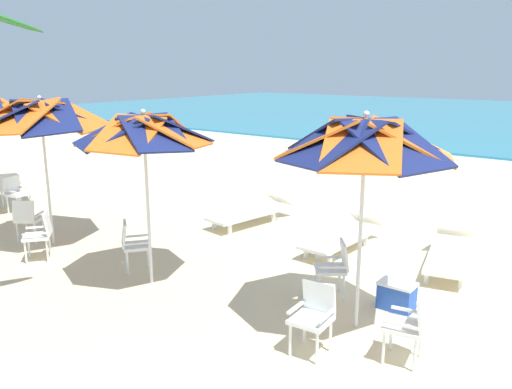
% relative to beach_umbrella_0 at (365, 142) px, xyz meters
% --- Properties ---
extents(ground_plane, '(80.00, 80.00, 0.00)m').
position_rel_beach_umbrella_0_xyz_m(ground_plane, '(0.73, 1.94, -2.46)').
color(ground_plane, beige).
extents(beach_umbrella_0, '(2.25, 2.25, 2.83)m').
position_rel_beach_umbrella_0_xyz_m(beach_umbrella_0, '(0.00, 0.00, 0.00)').
color(beach_umbrella_0, silver).
rests_on(beach_umbrella_0, ground).
extents(plastic_chair_0, '(0.63, 0.62, 0.87)m').
position_rel_beach_umbrella_0_xyz_m(plastic_chair_0, '(-0.68, 0.63, -1.96)').
color(plastic_chair_0, white).
rests_on(plastic_chair_0, ground).
extents(plastic_chair_1, '(0.47, 0.50, 0.87)m').
position_rel_beach_umbrella_0_xyz_m(plastic_chair_1, '(-0.13, -0.87, -1.96)').
color(plastic_chair_1, white).
rests_on(plastic_chair_1, ground).
extents(plastic_chair_2, '(0.53, 0.51, 0.87)m').
position_rel_beach_umbrella_0_xyz_m(plastic_chair_2, '(0.87, -0.41, -1.96)').
color(plastic_chair_2, white).
rests_on(plastic_chair_2, ground).
extents(beach_umbrella_1, '(2.09, 2.09, 2.74)m').
position_rel_beach_umbrella_0_xyz_m(beach_umbrella_1, '(-3.25, -0.66, -0.06)').
color(beach_umbrella_1, silver).
rests_on(beach_umbrella_1, ground).
extents(plastic_chair_3, '(0.62, 0.63, 0.87)m').
position_rel_beach_umbrella_0_xyz_m(plastic_chair_3, '(-3.84, -0.52, -1.96)').
color(plastic_chair_3, white).
rests_on(plastic_chair_3, ground).
extents(beach_umbrella_2, '(2.56, 2.56, 2.84)m').
position_rel_beach_umbrella_0_xyz_m(beach_umbrella_2, '(-6.19, -0.56, 0.01)').
color(beach_umbrella_2, silver).
rests_on(beach_umbrella_2, ground).
extents(plastic_chair_4, '(0.63, 0.63, 0.87)m').
position_rel_beach_umbrella_0_xyz_m(plastic_chair_4, '(-5.55, -1.15, -1.96)').
color(plastic_chair_4, white).
rests_on(plastic_chair_4, ground).
extents(plastic_chair_5, '(0.62, 0.63, 0.87)m').
position_rel_beach_umbrella_0_xyz_m(plastic_chair_5, '(-6.66, -0.77, -1.96)').
color(plastic_chair_5, white).
rests_on(plastic_chair_5, ground).
extents(plastic_chair_6, '(0.63, 0.62, 0.87)m').
position_rel_beach_umbrella_0_xyz_m(plastic_chair_6, '(-9.46, 0.36, -1.96)').
color(plastic_chair_6, white).
rests_on(plastic_chair_6, ground).
extents(plastic_chair_7, '(0.53, 0.51, 0.87)m').
position_rel_beach_umbrella_0_xyz_m(plastic_chair_7, '(-8.92, 0.22, -1.96)').
color(plastic_chair_7, white).
rests_on(plastic_chair_7, ground).
extents(sun_lounger_1, '(1.08, 2.23, 0.62)m').
position_rel_beach_umbrella_0_xyz_m(sun_lounger_1, '(0.31, 2.83, -2.18)').
color(sun_lounger_1, white).
rests_on(sun_lounger_1, ground).
extents(sun_lounger_2, '(0.73, 2.17, 0.62)m').
position_rel_beach_umbrella_0_xyz_m(sun_lounger_2, '(-1.58, 2.57, -2.18)').
color(sun_lounger_2, white).
rests_on(sun_lounger_2, ground).
extents(sun_lounger_3, '(0.95, 2.22, 0.62)m').
position_rel_beach_umbrella_0_xyz_m(sun_lounger_3, '(-3.96, 2.84, -2.18)').
color(sun_lounger_3, white).
rests_on(sun_lounger_3, ground).
extents(cooler_box, '(0.50, 0.34, 0.40)m').
position_rel_beach_umbrella_0_xyz_m(cooler_box, '(0.21, 0.82, -2.26)').
color(cooler_box, blue).
rests_on(cooler_box, ground).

